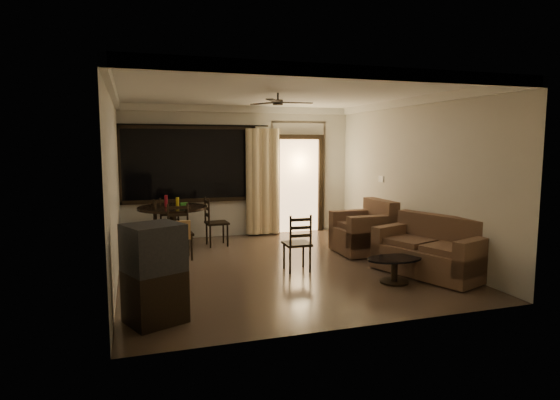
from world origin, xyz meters
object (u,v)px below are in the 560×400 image
object	(u,v)px
dining_table	(173,216)
dining_chair_east	(216,231)
side_chair	(297,254)
dining_chair_north	(169,230)
sofa	(433,252)
coffee_table	(394,266)
dining_chair_south	(180,242)
tv_cabinet	(154,273)
armchair	(366,232)
dining_chair_west	(146,236)

from	to	relation	value
dining_table	dining_chair_east	world-z (taller)	dining_table
dining_chair_east	side_chair	distance (m)	2.39
dining_table	dining_chair_north	world-z (taller)	dining_table
sofa	coffee_table	size ratio (longest dim) A/B	2.17
dining_chair_north	coffee_table	size ratio (longest dim) A/B	1.13
dining_chair_north	dining_table	bearing A→B (deg)	91.94
sofa	side_chair	xyz separation A→B (m)	(-1.91, 0.83, -0.08)
dining_chair_north	side_chair	size ratio (longest dim) A/B	1.04
dining_chair_south	tv_cabinet	distance (m)	2.92
armchair	side_chair	xyz separation A→B (m)	(-1.62, -0.78, -0.12)
dining_chair_south	coffee_table	xyz separation A→B (m)	(2.81, -2.35, -0.06)
dining_chair_east	dining_chair_south	world-z (taller)	same
dining_chair_north	armchair	size ratio (longest dim) A/B	1.00
dining_table	dining_chair_south	size ratio (longest dim) A/B	1.37
dining_table	coffee_table	bearing A→B (deg)	-48.40
dining_chair_east	sofa	xyz separation A→B (m)	(2.81, -3.05, 0.06)
dining_table	sofa	size ratio (longest dim) A/B	0.71
dining_chair_north	side_chair	world-z (taller)	dining_chair_north
sofa	coffee_table	world-z (taller)	sofa
dining_chair_south	armchair	world-z (taller)	armchair
dining_chair_south	side_chair	distance (m)	2.14
armchair	dining_chair_south	bearing A→B (deg)	170.24
coffee_table	sofa	bearing A→B (deg)	14.76
dining_chair_west	dining_chair_south	xyz separation A→B (m)	(0.55, -0.81, 0.02)
dining_table	armchair	size ratio (longest dim) A/B	1.37
dining_chair_west	dining_chair_south	world-z (taller)	same
side_chair	dining_chair_west	bearing A→B (deg)	-42.10
tv_cabinet	coffee_table	size ratio (longest dim) A/B	1.34
dining_chair_south	sofa	world-z (taller)	dining_chair_south
sofa	coffee_table	distance (m)	0.82
sofa	side_chair	world-z (taller)	side_chair
dining_chair_south	coffee_table	distance (m)	3.66
sofa	coffee_table	bearing A→B (deg)	174.87
tv_cabinet	side_chair	size ratio (longest dim) A/B	1.23
tv_cabinet	armchair	bearing A→B (deg)	7.16
dining_chair_west	side_chair	bearing A→B (deg)	43.22
dining_table	side_chair	world-z (taller)	dining_table
dining_chair_east	dining_chair_south	distance (m)	1.20
dining_chair_east	armchair	size ratio (longest dim) A/B	1.00
dining_chair_west	dining_chair_east	distance (m)	1.34
dining_table	dining_chair_west	size ratio (longest dim) A/B	1.37
dining_chair_west	dining_table	bearing A→B (deg)	92.17
coffee_table	dining_chair_north	bearing A→B (deg)	127.97
dining_chair_west	sofa	size ratio (longest dim) A/B	0.52
dining_chair_south	armchair	size ratio (longest dim) A/B	1.00
dining_chair_south	dining_chair_east	bearing A→B (deg)	45.70
side_chair	dining_chair_north	bearing A→B (deg)	-54.91
dining_table	dining_chair_west	bearing A→B (deg)	-174.71
dining_chair_south	armchair	bearing A→B (deg)	-12.46
dining_table	side_chair	xyz separation A→B (m)	(1.73, -2.18, -0.37)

